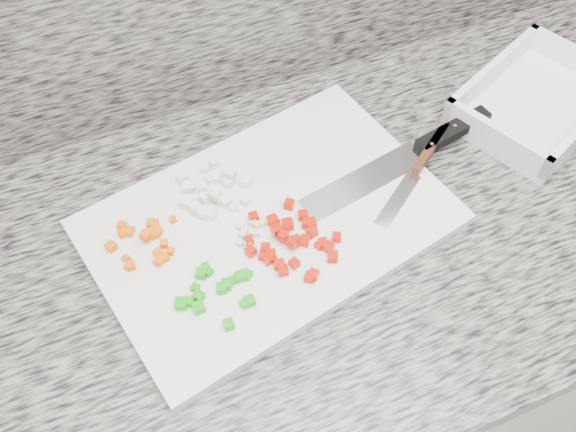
{
  "coord_description": "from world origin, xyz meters",
  "views": [
    {
      "loc": [
        -0.25,
        1.0,
        1.63
      ],
      "look_at": [
        -0.05,
        1.45,
        0.94
      ],
      "focal_mm": 40.0,
      "sensor_mm": 36.0,
      "label": 1
    }
  ],
  "objects": [
    {
      "name": "cabinet",
      "position": [
        0.0,
        1.44,
        0.43
      ],
      "size": [
        3.92,
        0.62,
        0.86
      ],
      "primitive_type": "cube",
      "color": "silver",
      "rests_on": "ground"
    },
    {
      "name": "carrot_pile",
      "position": [
        -0.24,
        1.5,
        0.92
      ],
      "size": [
        0.1,
        0.09,
        0.02
      ],
      "color": "#E95805",
      "rests_on": "cutting_board"
    },
    {
      "name": "cutting_board",
      "position": [
        -0.07,
        1.47,
        0.91
      ],
      "size": [
        0.53,
        0.4,
        0.02
      ],
      "primitive_type": "cube",
      "rotation": [
        0.0,
        0.0,
        0.2
      ],
      "color": "silver",
      "rests_on": "countertop"
    },
    {
      "name": "green_pepper_pile",
      "position": [
        -0.18,
        1.39,
        0.92
      ],
      "size": [
        0.11,
        0.1,
        0.01
      ],
      "color": "#199C0E",
      "rests_on": "cutting_board"
    },
    {
      "name": "garlic_pile",
      "position": [
        -0.1,
        1.46,
        0.92
      ],
      "size": [
        0.06,
        0.04,
        0.01
      ],
      "color": "beige",
      "rests_on": "cutting_board"
    },
    {
      "name": "red_pepper_pile",
      "position": [
        -0.06,
        1.42,
        0.92
      ],
      "size": [
        0.13,
        0.13,
        0.02
      ],
      "color": "#BC1202",
      "rests_on": "cutting_board"
    },
    {
      "name": "onion_pile",
      "position": [
        -0.13,
        1.54,
        0.92
      ],
      "size": [
        0.11,
        0.1,
        0.02
      ],
      "color": "silver",
      "rests_on": "cutting_board"
    },
    {
      "name": "chef_knife",
      "position": [
        0.18,
        1.5,
        0.92
      ],
      "size": [
        0.33,
        0.09,
        0.02
      ],
      "rotation": [
        0.0,
        0.0,
        0.18
      ],
      "color": "silver",
      "rests_on": "cutting_board"
    },
    {
      "name": "tray",
      "position": [
        0.39,
        1.51,
        0.92
      ],
      "size": [
        0.3,
        0.26,
        0.05
      ],
      "rotation": [
        0.0,
        0.0,
        0.4
      ],
      "color": "silver",
      "rests_on": "countertop"
    },
    {
      "name": "paring_knife",
      "position": [
        0.17,
        1.48,
        0.92
      ],
      "size": [
        0.18,
        0.13,
        0.02
      ],
      "rotation": [
        0.0,
        0.0,
        0.61
      ],
      "color": "silver",
      "rests_on": "cutting_board"
    },
    {
      "name": "countertop",
      "position": [
        0.0,
        1.44,
        0.88
      ],
      "size": [
        3.96,
        0.64,
        0.04
      ],
      "primitive_type": "cube",
      "color": "slate",
      "rests_on": "cabinet"
    }
  ]
}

